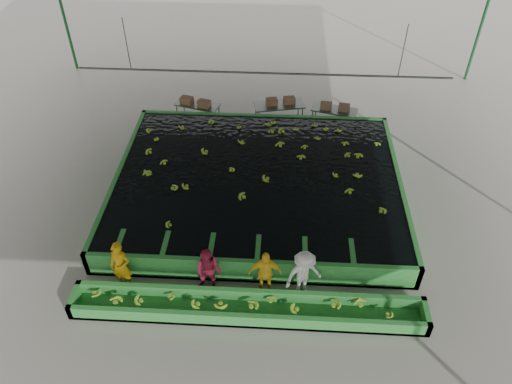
# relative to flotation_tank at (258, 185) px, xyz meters

# --- Properties ---
(ground) EXTENTS (80.00, 80.00, 0.00)m
(ground) POSITION_rel_flotation_tank_xyz_m (0.00, -1.50, -0.45)
(ground) COLOR gray
(ground) RESTS_ON ground
(shed_roof) EXTENTS (20.00, 22.00, 0.04)m
(shed_roof) POSITION_rel_flotation_tank_xyz_m (0.00, -1.50, 4.55)
(shed_roof) COLOR slate
(shed_roof) RESTS_ON shed_posts
(shed_posts) EXTENTS (20.00, 22.00, 5.00)m
(shed_posts) POSITION_rel_flotation_tank_xyz_m (0.00, -1.50, 2.05)
(shed_posts) COLOR #195D28
(shed_posts) RESTS_ON ground
(flotation_tank) EXTENTS (10.00, 8.00, 0.90)m
(flotation_tank) POSITION_rel_flotation_tank_xyz_m (0.00, 0.00, 0.00)
(flotation_tank) COLOR #2D8333
(flotation_tank) RESTS_ON ground
(tank_water) EXTENTS (9.70, 7.70, 0.00)m
(tank_water) POSITION_rel_flotation_tank_xyz_m (0.00, -0.00, 0.40)
(tank_water) COLOR black
(tank_water) RESTS_ON flotation_tank
(sorting_trough) EXTENTS (10.00, 1.00, 0.50)m
(sorting_trough) POSITION_rel_flotation_tank_xyz_m (0.00, -5.10, -0.20)
(sorting_trough) COLOR #2D8333
(sorting_trough) RESTS_ON ground
(cableway_rail) EXTENTS (0.08, 0.08, 14.00)m
(cableway_rail) POSITION_rel_flotation_tank_xyz_m (0.00, 3.50, 2.55)
(cableway_rail) COLOR #59605B
(cableway_rail) RESTS_ON shed_roof
(rail_hanger_left) EXTENTS (0.04, 0.04, 2.00)m
(rail_hanger_left) POSITION_rel_flotation_tank_xyz_m (-5.00, 3.50, 3.55)
(rail_hanger_left) COLOR #59605B
(rail_hanger_left) RESTS_ON shed_roof
(rail_hanger_right) EXTENTS (0.04, 0.04, 2.00)m
(rail_hanger_right) POSITION_rel_flotation_tank_xyz_m (5.00, 3.50, 3.55)
(rail_hanger_right) COLOR #59605B
(rail_hanger_right) RESTS_ON shed_roof
(worker_a) EXTENTS (0.69, 0.52, 1.71)m
(worker_a) POSITION_rel_flotation_tank_xyz_m (-3.71, -4.30, 0.41)
(worker_a) COLOR #C58B0A
(worker_a) RESTS_ON ground
(worker_b) EXTENTS (0.86, 0.71, 1.61)m
(worker_b) POSITION_rel_flotation_tank_xyz_m (-1.17, -4.30, 0.35)
(worker_b) COLOR #AF2041
(worker_b) RESTS_ON ground
(worker_c) EXTENTS (0.99, 0.48, 1.64)m
(worker_c) POSITION_rel_flotation_tank_xyz_m (0.45, -4.30, 0.37)
(worker_c) COLOR yellow
(worker_c) RESTS_ON ground
(worker_d) EXTENTS (1.25, 1.00, 1.69)m
(worker_d) POSITION_rel_flotation_tank_xyz_m (1.55, -4.30, 0.39)
(worker_d) COLOR silver
(worker_d) RESTS_ON ground
(packing_table_left) EXTENTS (1.99, 1.23, 0.85)m
(packing_table_left) POSITION_rel_flotation_tank_xyz_m (-2.82, 4.71, -0.03)
(packing_table_left) COLOR #59605B
(packing_table_left) RESTS_ON ground
(packing_table_mid) EXTENTS (2.20, 1.25, 0.94)m
(packing_table_mid) POSITION_rel_flotation_tank_xyz_m (0.64, 4.71, 0.02)
(packing_table_mid) COLOR #59605B
(packing_table_mid) RESTS_ON ground
(packing_table_right) EXTENTS (2.01, 1.22, 0.85)m
(packing_table_right) POSITION_rel_flotation_tank_xyz_m (2.96, 4.60, -0.02)
(packing_table_right) COLOR #59605B
(packing_table_right) RESTS_ON ground
(box_stack_left) EXTENTS (1.36, 0.74, 0.28)m
(box_stack_left) POSITION_rel_flotation_tank_xyz_m (-2.89, 4.62, 0.40)
(box_stack_left) COLOR brown
(box_stack_left) RESTS_ON packing_table_left
(box_stack_mid) EXTENTS (1.26, 0.57, 0.26)m
(box_stack_mid) POSITION_rel_flotation_tank_xyz_m (0.69, 4.77, 0.50)
(box_stack_mid) COLOR brown
(box_stack_mid) RESTS_ON packing_table_mid
(box_stack_right) EXTENTS (1.24, 0.50, 0.26)m
(box_stack_right) POSITION_rel_flotation_tank_xyz_m (2.97, 4.59, 0.41)
(box_stack_right) COLOR brown
(box_stack_right) RESTS_ON packing_table_right
(floating_bananas) EXTENTS (9.10, 6.20, 0.12)m
(floating_bananas) POSITION_rel_flotation_tank_xyz_m (0.00, 0.80, 0.40)
(floating_bananas) COLOR #83B327
(floating_bananas) RESTS_ON tank_water
(trough_bananas) EXTENTS (9.05, 0.60, 0.12)m
(trough_bananas) POSITION_rel_flotation_tank_xyz_m (0.00, -5.10, -0.05)
(trough_bananas) COLOR #83B327
(trough_bananas) RESTS_ON sorting_trough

